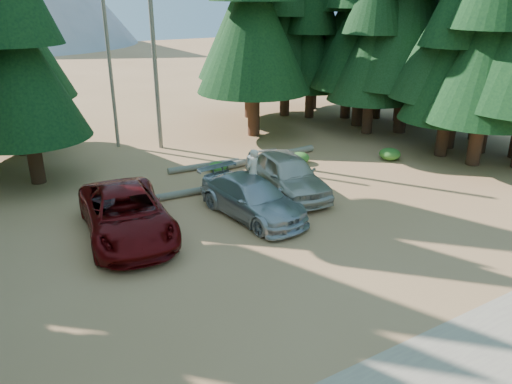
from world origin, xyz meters
TOP-DOWN VIEW (x-y plane):
  - ground at (0.00, 0.00)m, footprint 160.00×160.00m
  - gravel_strip at (0.00, -6.50)m, footprint 26.00×3.50m
  - forest_belt_north at (0.00, 15.00)m, footprint 36.00×7.00m
  - forest_belt_east at (15.50, 4.00)m, footprint 6.00×22.00m
  - snag_front at (0.80, 14.50)m, footprint 0.24×0.24m
  - snag_back at (-1.20, 16.00)m, footprint 0.20×0.20m
  - red_pickup at (-4.21, 4.67)m, footprint 3.55×6.40m
  - silver_minivan_center at (0.50, 3.83)m, footprint 2.74×5.42m
  - silver_minivan_right at (3.01, 5.10)m, footprint 2.78×5.48m
  - frisbee_player at (0.94, 4.50)m, footprint 0.81×0.67m
  - log_left at (-0.45, 7.00)m, footprint 4.28×0.62m
  - log_mid at (1.32, 9.89)m, footprint 3.73×0.62m
  - log_right at (4.97, 9.39)m, footprint 5.51×0.68m
  - shrub_far_left at (-4.14, 8.01)m, footprint 1.01×1.01m
  - shrub_left at (-3.80, 8.24)m, footprint 0.85×0.85m
  - shrub_center_left at (-4.07, 7.15)m, footprint 1.07×1.07m
  - shrub_center_right at (1.70, 9.17)m, footprint 0.90×0.90m
  - shrub_right at (1.24, 6.87)m, footprint 0.98×0.98m
  - shrub_far_right at (5.96, 8.21)m, footprint 0.99×0.99m
  - shrub_edge_east at (10.32, 6.21)m, footprint 1.11×1.11m

SIDE VIEW (x-z plane):
  - ground at x=0.00m, z-range 0.00..0.00m
  - forest_belt_north at x=0.00m, z-range -11.00..11.00m
  - forest_belt_east at x=15.50m, z-range -11.00..11.00m
  - gravel_strip at x=0.00m, z-range 0.00..0.01m
  - log_left at x=-0.45m, z-range 0.00..0.31m
  - log_mid at x=1.32m, z-range 0.00..0.31m
  - log_right at x=4.97m, z-range 0.00..0.35m
  - shrub_left at x=-3.80m, z-range 0.00..0.47m
  - shrub_center_right at x=1.70m, z-range 0.00..0.50m
  - shrub_right at x=1.24m, z-range 0.00..0.54m
  - shrub_far_right at x=5.96m, z-range 0.00..0.55m
  - shrub_far_left at x=-4.14m, z-range 0.00..0.55m
  - shrub_center_left at x=-4.07m, z-range 0.00..0.59m
  - shrub_edge_east at x=10.32m, z-range 0.00..0.61m
  - silver_minivan_center at x=0.50m, z-range 0.00..1.51m
  - red_pickup at x=-4.21m, z-range 0.00..1.69m
  - silver_minivan_right at x=3.01m, z-range 0.00..1.79m
  - frisbee_player at x=0.94m, z-range 0.59..2.48m
  - snag_back at x=-1.20m, z-range 0.00..10.00m
  - snag_front at x=0.80m, z-range 0.00..12.00m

